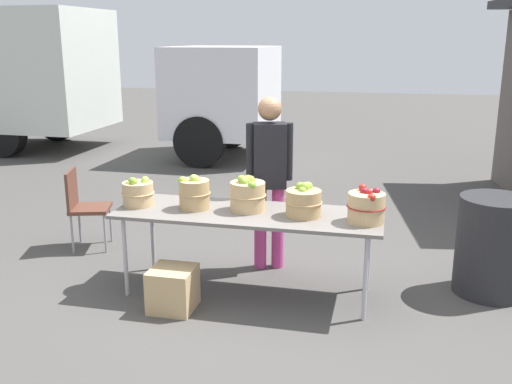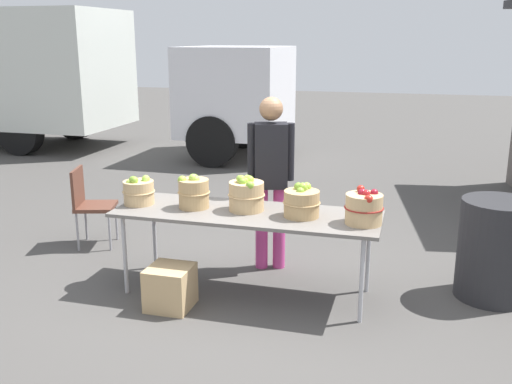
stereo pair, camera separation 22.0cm
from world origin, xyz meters
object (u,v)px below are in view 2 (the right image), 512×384
(folding_chair, at_px, (89,200))
(produce_crate, at_px, (170,287))
(apple_basket_green_2, at_px, (246,195))
(apple_basket_green_3, at_px, (302,202))
(market_table, at_px, (247,216))
(box_truck, at_px, (66,74))
(apple_basket_green_1, at_px, (194,192))
(vendor_adult, at_px, (271,170))
(apple_basket_red_0, at_px, (364,208))
(trash_barrel, at_px, (495,250))
(apple_basket_green_0, at_px, (139,191))

(folding_chair, xyz_separation_m, produce_crate, (1.45, -1.17, -0.33))
(apple_basket_green_2, bearing_deg, folding_chair, 161.39)
(apple_basket_green_2, height_order, apple_basket_green_3, apple_basket_green_2)
(apple_basket_green_3, bearing_deg, market_table, -179.99)
(apple_basket_green_2, relative_size, box_truck, 0.04)
(apple_basket_green_1, xyz_separation_m, box_truck, (-5.02, 5.82, 0.59))
(apple_basket_green_3, height_order, box_truck, box_truck)
(apple_basket_green_3, distance_m, produce_crate, 1.31)
(market_table, distance_m, produce_crate, 0.88)
(produce_crate, bearing_deg, vendor_adult, 61.32)
(apple_basket_green_3, relative_size, folding_chair, 0.37)
(apple_basket_green_1, bearing_deg, produce_crate, -96.21)
(apple_basket_green_2, height_order, vendor_adult, vendor_adult)
(apple_basket_red_0, height_order, trash_barrel, apple_basket_red_0)
(apple_basket_green_1, height_order, folding_chair, apple_basket_green_1)
(market_table, distance_m, apple_basket_green_3, 0.51)
(apple_basket_green_0, distance_m, produce_crate, 0.94)
(trash_barrel, bearing_deg, market_table, -166.89)
(market_table, relative_size, apple_basket_green_3, 7.26)
(vendor_adult, relative_size, produce_crate, 4.67)
(apple_basket_green_0, height_order, produce_crate, apple_basket_green_0)
(apple_basket_green_0, distance_m, vendor_adult, 1.25)
(apple_basket_green_1, distance_m, trash_barrel, 2.66)
(apple_basket_green_0, height_order, box_truck, box_truck)
(folding_chair, distance_m, trash_barrel, 4.08)
(apple_basket_green_2, relative_size, folding_chair, 0.38)
(apple_basket_green_0, height_order, apple_basket_green_2, apple_basket_green_2)
(trash_barrel, distance_m, produce_crate, 2.81)
(apple_basket_green_2, distance_m, box_truck, 7.98)
(apple_basket_green_0, xyz_separation_m, produce_crate, (0.47, -0.44, -0.69))
(market_table, distance_m, folding_chair, 2.12)
(apple_basket_green_2, relative_size, vendor_adult, 0.19)
(market_table, xyz_separation_m, produce_crate, (-0.54, -0.46, -0.53))
(market_table, xyz_separation_m, vendor_adult, (0.06, 0.62, 0.28))
(apple_basket_green_2, bearing_deg, market_table, -70.83)
(apple_basket_green_2, xyz_separation_m, apple_basket_green_3, (0.50, -0.05, -0.01))
(box_truck, bearing_deg, folding_chair, -55.38)
(apple_basket_green_2, height_order, box_truck, box_truck)
(folding_chair, bearing_deg, apple_basket_green_0, -143.77)
(apple_basket_green_2, bearing_deg, apple_basket_green_1, -173.97)
(folding_chair, bearing_deg, market_table, -126.58)
(apple_basket_green_1, height_order, apple_basket_red_0, apple_basket_green_1)
(apple_basket_red_0, bearing_deg, apple_basket_green_1, 177.86)
(apple_basket_green_0, bearing_deg, trash_barrel, 9.38)
(apple_basket_green_2, xyz_separation_m, folding_chair, (-1.97, 0.66, -0.38))
(apple_basket_green_0, height_order, trash_barrel, apple_basket_green_0)
(apple_basket_green_3, relative_size, apple_basket_red_0, 1.00)
(apple_basket_green_0, bearing_deg, market_table, 1.40)
(apple_basket_red_0, relative_size, folding_chair, 0.37)
(folding_chair, distance_m, produce_crate, 1.89)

